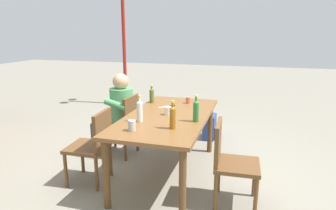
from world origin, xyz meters
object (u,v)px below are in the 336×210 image
Objects in this scene: chair_far_right at (124,122)px; bottle_amber at (173,117)px; chair_near_left at (229,159)px; backpack_by_near_side at (210,127)px; dining_table at (168,122)px; cup_steel at (132,126)px; person_in_white_shirt at (117,110)px; cup_white at (168,111)px; cup_terracotta at (188,100)px; table_knife at (168,106)px; bottle_olive at (152,95)px; lamp_post at (123,22)px; chair_far_left at (94,143)px; bottle_clear at (140,110)px; bottle_green at (196,110)px.

chair_far_right is 1.37m from bottle_amber.
chair_near_left is 2.20× the size of backpack_by_near_side.
chair_far_right is at bearing 61.56° from dining_table.
cup_steel reaches higher than dining_table.
chair_far_right is 0.74× the size of person_in_white_shirt.
cup_white is at bearing -115.85° from person_in_white_shirt.
backpack_by_near_side is (1.02, -1.19, -0.46)m from person_in_white_shirt.
cup_steel is 1.32m from cup_terracotta.
backpack_by_near_side is at bearing -46.49° from chair_far_right.
cup_terracotta is at bearing 4.17° from bottle_amber.
chair_near_left is 0.94m from cup_white.
bottle_amber is 1.57× the size of table_knife.
bottle_amber reaches higher than bottle_olive.
chair_near_left is at bearing -129.38° from bottle_olive.
chair_far_right is at bearing 28.58° from cup_steel.
bottle_olive is 0.51m from cup_terracotta.
person_in_white_shirt is 0.43× the size of lamp_post.
chair_far_right and chair_far_left have the same top height.
chair_far_left is 8.04× the size of cup_steel.
person_in_white_shirt is at bearing 40.62° from bottle_clear.
cup_terracotta is at bearing -140.84° from lamp_post.
bottle_amber is 0.91m from table_knife.
backpack_by_near_side is (0.81, -0.20, -0.63)m from cup_terracotta.
cup_terracotta is at bearing -78.09° from person_in_white_shirt.
bottle_green reaches higher than bottle_olive.
cup_steel is at bearing 164.19° from dining_table.
table_knife is 3.61m from lamp_post.
bottle_green is at bearing -117.34° from chair_far_right.
cup_steel is (-0.48, 0.55, -0.07)m from bottle_green.
bottle_green is (-0.59, -1.14, 0.41)m from chair_far_right.
lamp_post reaches higher than dining_table.
bottle_amber is (-0.31, 0.18, -0.00)m from bottle_green.
bottle_olive is 1.19m from cup_steel.
cup_steel is (-0.24, -0.58, 0.34)m from chair_far_left.
person_in_white_shirt is 13.48× the size of cup_terracotta.
lamp_post is (2.81, 1.24, 1.44)m from chair_far_right.
person_in_white_shirt is 10.89× the size of cup_steel.
bottle_green is 1.19× the size of bottle_olive.
dining_table is 7.49× the size of bottle_olive.
dining_table is 0.68m from bottle_olive.
table_knife is at bearing -9.08° from bottle_clear.
chair_near_left is 4.80m from lamp_post.
chair_near_left is 0.71m from bottle_amber.
bottle_clear is at bearing -144.25° from chair_far_right.
chair_near_left is 1.00× the size of chair_far_left.
bottle_clear is at bearing 6.95° from cup_steel.
chair_near_left is 0.63m from bottle_green.
cup_steel reaches higher than backpack_by_near_side.
backpack_by_near_side is at bearing -30.13° from chair_far_left.
bottle_amber reaches higher than cup_terracotta.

